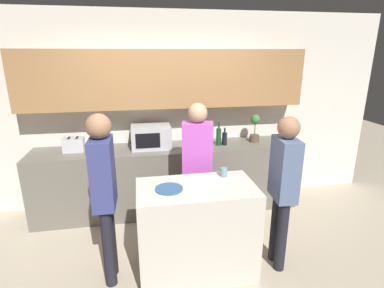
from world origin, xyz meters
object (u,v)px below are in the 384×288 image
object	(u,v)px
microwave	(151,137)
person_right	(283,182)
plate_on_island	(169,189)
cup_0	(224,172)
person_center	(197,161)
bottle_0	(201,136)
bottle_1	(210,137)
bottle_2	(219,136)
toaster	(74,145)
bottle_3	(224,138)
person_left	(104,187)
potted_plant	(255,128)

from	to	relation	value
microwave	person_right	size ratio (longest dim) A/B	0.33
plate_on_island	cup_0	bearing A→B (deg)	19.69
microwave	person_right	world-z (taller)	person_right
person_center	microwave	bearing A→B (deg)	-46.14
bottle_0	bottle_1	bearing A→B (deg)	-20.68
bottle_2	plate_on_island	bearing A→B (deg)	-122.58
toaster	bottle_1	size ratio (longest dim) A/B	1.03
plate_on_island	bottle_1	bearing A→B (deg)	62.42
microwave	bottle_3	bearing A→B (deg)	-4.12
bottle_2	person_center	bearing A→B (deg)	-122.05
bottle_3	person_left	world-z (taller)	person_left
potted_plant	person_left	bearing A→B (deg)	-145.75
bottle_1	potted_plant	bearing A→B (deg)	-0.64
plate_on_island	cup_0	world-z (taller)	cup_0
person_left	person_right	xyz separation A→B (m)	(1.70, -0.09, -0.05)
bottle_0	bottle_1	xyz separation A→B (m)	(0.11, -0.04, -0.01)
toaster	bottle_3	xyz separation A→B (m)	(2.00, -0.07, 0.00)
person_right	plate_on_island	bearing A→B (deg)	91.90
bottle_1	person_left	world-z (taller)	person_left
cup_0	person_left	xyz separation A→B (m)	(-1.17, -0.18, 0.02)
plate_on_island	person_center	bearing A→B (deg)	56.80
bottle_1	bottle_2	distance (m)	0.14
potted_plant	bottle_0	xyz separation A→B (m)	(-0.77, 0.05, -0.09)
bottle_0	person_left	xyz separation A→B (m)	(-1.19, -1.39, -0.04)
bottle_1	person_right	distance (m)	1.49
person_center	person_left	bearing A→B (deg)	41.88
microwave	person_left	bearing A→B (deg)	-110.20
bottle_1	bottle_2	xyz separation A→B (m)	(0.11, -0.09, 0.03)
bottle_0	plate_on_island	size ratio (longest dim) A/B	1.08
bottle_1	bottle_3	size ratio (longest dim) A/B	1.05
toaster	person_center	bearing A→B (deg)	-27.63
toaster	bottle_2	world-z (taller)	bottle_2
bottle_0	person_center	world-z (taller)	person_center
toaster	bottle_2	bearing A→B (deg)	-2.33
cup_0	person_left	size ratio (longest dim) A/B	0.05
bottle_1	person_center	size ratio (longest dim) A/B	0.15
microwave	potted_plant	bearing A→B (deg)	0.06
toaster	bottle_0	world-z (taller)	bottle_0
microwave	potted_plant	size ratio (longest dim) A/B	1.32
bottle_1	person_right	size ratio (longest dim) A/B	0.16
bottle_1	person_left	size ratio (longest dim) A/B	0.15
toaster	person_right	world-z (taller)	person_right
potted_plant	bottle_1	bearing A→B (deg)	179.36
bottle_1	cup_0	world-z (taller)	bottle_1
cup_0	person_left	distance (m)	1.19
bottle_1	toaster	bearing A→B (deg)	-179.77
person_right	bottle_2	bearing A→B (deg)	17.11
bottle_3	plate_on_island	xyz separation A→B (m)	(-0.91, -1.29, -0.08)
microwave	person_center	size ratio (longest dim) A/B	0.32
bottle_3	cup_0	distance (m)	1.13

